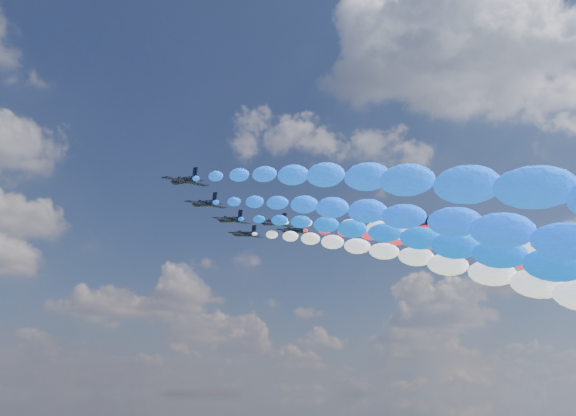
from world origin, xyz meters
TOP-DOWN VIEW (x-y plane):
  - jet_0 at (-33.90, -7.35)m, footprint 10.16×13.64m
  - trail_0 at (-33.90, -68.19)m, footprint 5.99×116.87m
  - jet_1 at (-22.33, 5.74)m, footprint 10.11×13.60m
  - trail_1 at (-22.33, -55.10)m, footprint 5.99×116.87m
  - jet_2 at (-9.99, 15.41)m, footprint 10.33×13.75m
  - trail_2 at (-9.99, -45.43)m, footprint 5.99×116.87m
  - jet_3 at (1.00, 11.85)m, footprint 10.00×13.52m
  - trail_3 at (1.00, -48.98)m, footprint 5.99×116.87m
  - jet_4 at (1.03, 26.96)m, footprint 10.50×13.87m
  - trail_4 at (1.03, -33.88)m, footprint 5.99×116.87m
  - jet_5 at (9.97, 15.94)m, footprint 10.38×13.79m
  - trail_5 at (9.97, -44.90)m, footprint 5.99×116.87m
  - jet_6 at (23.89, 3.06)m, footprint 10.22×13.68m
  - jet_7 at (34.24, -6.12)m, footprint 10.38×13.79m

SIDE VIEW (x-z plane):
  - trail_0 at x=-33.90m, z-range 67.01..107.20m
  - trail_1 at x=-22.33m, z-range 67.01..107.20m
  - trail_2 at x=-9.99m, z-range 67.01..107.20m
  - trail_3 at x=1.00m, z-range 67.01..107.20m
  - trail_4 at x=1.03m, z-range 67.01..107.20m
  - trail_5 at x=9.97m, z-range 67.01..107.20m
  - jet_0 at x=-33.90m, z-range 102.61..107.91m
  - jet_1 at x=-22.33m, z-range 102.61..107.91m
  - jet_2 at x=-9.99m, z-range 102.61..107.91m
  - jet_3 at x=1.00m, z-range 102.61..107.91m
  - jet_4 at x=1.03m, z-range 102.61..107.91m
  - jet_5 at x=9.97m, z-range 102.61..107.91m
  - jet_6 at x=23.89m, z-range 102.61..107.91m
  - jet_7 at x=34.24m, z-range 102.61..107.91m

